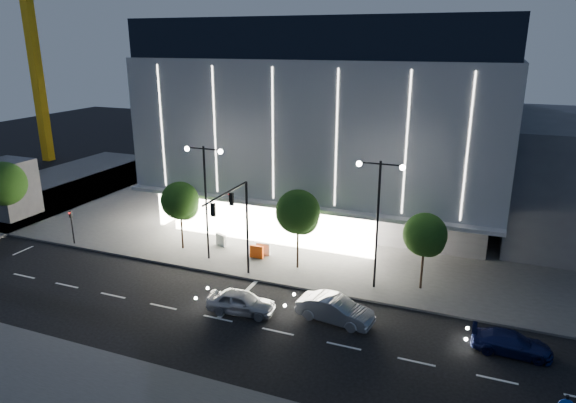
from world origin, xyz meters
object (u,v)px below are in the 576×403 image
(ped_signal_far, at_px, (72,224))
(tree_right, at_px, (425,237))
(tree_mid, at_px, (298,214))
(barrier_b, at_px, (221,240))
(barrier_d, at_px, (263,249))
(traffic_mast, at_px, (237,215))
(street_lamp_east, at_px, (378,206))
(tower_crane, at_px, (33,7))
(car_lead, at_px, (241,302))
(street_lamp_west, at_px, (205,186))
(car_second, at_px, (335,310))
(barrier_c, at_px, (257,252))
(car_third, at_px, (512,343))
(tree_left, at_px, (181,203))

(ped_signal_far, distance_m, tree_right, 28.21)
(tree_mid, bearing_deg, barrier_b, 167.77)
(barrier_b, distance_m, barrier_d, 4.03)
(traffic_mast, relative_size, street_lamp_east, 0.79)
(tree_mid, bearing_deg, street_lamp_east, -9.69)
(tower_crane, xyz_separation_m, car_lead, (43.92, -28.30, -19.77))
(ped_signal_far, height_order, barrier_d, ped_signal_far)
(tree_right, bearing_deg, street_lamp_west, -176.36)
(street_lamp_west, relative_size, car_second, 1.91)
(car_second, xyz_separation_m, barrier_b, (-12.10, 7.71, -0.13))
(tower_crane, relative_size, barrier_d, 29.09)
(car_lead, distance_m, barrier_c, 8.16)
(car_third, bearing_deg, street_lamp_east, 60.54)
(tree_left, height_order, barrier_d, tree_left)
(tree_right, bearing_deg, barrier_c, 178.07)
(barrier_c, relative_size, barrier_d, 1.00)
(traffic_mast, relative_size, barrier_b, 6.43)
(tree_right, bearing_deg, ped_signal_far, -174.86)
(tree_left, xyz_separation_m, barrier_c, (6.40, 0.42, -3.38))
(street_lamp_east, distance_m, tree_left, 16.12)
(tree_right, distance_m, car_lead, 12.81)
(car_lead, xyz_separation_m, barrier_d, (-2.34, 8.48, -0.09))
(street_lamp_west, distance_m, car_third, 22.79)
(tree_mid, distance_m, barrier_c, 5.17)
(ped_signal_far, relative_size, tree_left, 0.52)
(tree_mid, distance_m, barrier_b, 8.40)
(barrier_b, bearing_deg, car_second, -9.09)
(street_lamp_west, bearing_deg, tree_mid, 8.26)
(street_lamp_east, bearing_deg, barrier_c, 171.42)
(barrier_b, bearing_deg, tree_mid, 11.19)
(street_lamp_east, xyz_separation_m, tree_mid, (-5.97, 1.02, -1.62))
(tower_crane, height_order, tree_right, tower_crane)
(street_lamp_east, relative_size, car_second, 1.91)
(street_lamp_east, xyz_separation_m, barrier_c, (-9.57, 1.44, -5.31))
(traffic_mast, bearing_deg, barrier_b, 129.48)
(ped_signal_far, xyz_separation_m, tree_right, (28.03, 2.52, 2.00))
(ped_signal_far, height_order, tree_mid, tree_mid)
(tree_mid, bearing_deg, street_lamp_west, -171.74)
(barrier_b, relative_size, barrier_d, 1.00)
(street_lamp_west, bearing_deg, ped_signal_far, -172.87)
(tree_mid, bearing_deg, tree_right, -0.00)
(traffic_mast, distance_m, tower_crane, 51.04)
(traffic_mast, bearing_deg, car_third, -6.69)
(tree_mid, bearing_deg, barrier_c, 173.29)
(street_lamp_west, distance_m, tree_left, 3.69)
(traffic_mast, xyz_separation_m, ped_signal_far, (-16.00, 1.16, -3.14))
(tree_left, distance_m, barrier_c, 7.25)
(traffic_mast, xyz_separation_m, tree_mid, (3.03, 3.68, -0.69))
(street_lamp_west, distance_m, car_second, 13.82)
(tree_right, xyz_separation_m, barrier_d, (-12.37, 1.16, -3.23))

